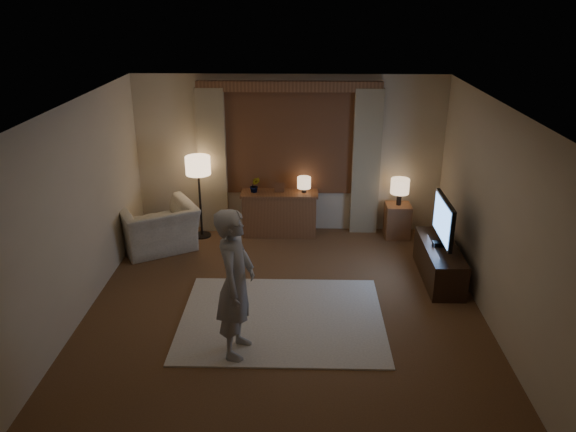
{
  "coord_description": "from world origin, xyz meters",
  "views": [
    {
      "loc": [
        0.21,
        -6.13,
        3.78
      ],
      "look_at": [
        0.04,
        0.6,
        1.08
      ],
      "focal_mm": 35.0,
      "sensor_mm": 36.0,
      "label": 1
    }
  ],
  "objects_px": {
    "armchair": "(158,228)",
    "tv_stand": "(439,262)",
    "person": "(236,284)",
    "sideboard": "(280,214)",
    "side_table": "(397,221)"
  },
  "relations": [
    {
      "from": "sideboard",
      "to": "armchair",
      "type": "bearing_deg",
      "value": -161.22
    },
    {
      "from": "sideboard",
      "to": "armchair",
      "type": "height_order",
      "value": "armchair"
    },
    {
      "from": "side_table",
      "to": "tv_stand",
      "type": "bearing_deg",
      "value": -76.07
    },
    {
      "from": "sideboard",
      "to": "tv_stand",
      "type": "xyz_separation_m",
      "value": [
        2.3,
        -1.51,
        -0.1
      ]
    },
    {
      "from": "armchair",
      "to": "tv_stand",
      "type": "xyz_separation_m",
      "value": [
        4.18,
        -0.87,
        -0.11
      ]
    },
    {
      "from": "person",
      "to": "armchair",
      "type": "bearing_deg",
      "value": 38.31
    },
    {
      "from": "sideboard",
      "to": "person",
      "type": "relative_size",
      "value": 0.7
    },
    {
      "from": "tv_stand",
      "to": "person",
      "type": "distance_m",
      "value": 3.27
    },
    {
      "from": "armchair",
      "to": "sideboard",
      "type": "bearing_deg",
      "value": 168.7
    },
    {
      "from": "side_table",
      "to": "person",
      "type": "relative_size",
      "value": 0.33
    },
    {
      "from": "sideboard",
      "to": "armchair",
      "type": "xyz_separation_m",
      "value": [
        -1.88,
        -0.64,
        0.01
      ]
    },
    {
      "from": "armchair",
      "to": "person",
      "type": "relative_size",
      "value": 0.66
    },
    {
      "from": "sideboard",
      "to": "person",
      "type": "distance_m",
      "value": 3.4
    },
    {
      "from": "sideboard",
      "to": "side_table",
      "type": "relative_size",
      "value": 2.14
    },
    {
      "from": "tv_stand",
      "to": "person",
      "type": "xyz_separation_m",
      "value": [
        -2.64,
        -1.83,
        0.62
      ]
    }
  ]
}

